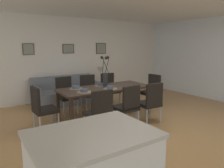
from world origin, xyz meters
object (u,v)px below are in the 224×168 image
sofa (66,94)px  bowl_near_left (84,90)px  dining_chair_head_east (151,89)px  side_table (101,91)px  dining_chair_far_right (89,90)px  dining_chair_mid_right (109,87)px  dining_chair_far_left (128,105)px  bowl_far_right (101,84)px  framed_picture_center (68,49)px  dining_chair_near_right (66,93)px  dining_chair_mid_left (151,101)px  bowl_near_right (76,87)px  dining_chair_near_left (99,111)px  framed_picture_right (101,48)px  dining_table (105,90)px  centerpiece_vase (105,75)px  table_lamp (101,71)px  framed_picture_left (28,49)px  bowl_far_left (110,87)px  dining_chair_head_west (42,106)px

sofa → bowl_near_left: bearing=-99.9°
dining_chair_head_east → side_table: dining_chair_head_east is taller
dining_chair_far_right → dining_chair_mid_right: 0.67m
dining_chair_far_left → bowl_far_right: dining_chair_far_left is taller
dining_chair_head_east → framed_picture_center: bearing=124.8°
bowl_near_left → side_table: (1.50, 1.87, -0.52)m
dining_chair_near_right → dining_chair_mid_left: bearing=-54.0°
dining_chair_far_right → side_table: bearing=43.5°
bowl_near_right → bowl_far_right: same height
dining_chair_mid_left → bowl_near_left: 1.48m
framed_picture_center → bowl_near_right: bearing=-108.0°
bowl_far_right → side_table: 1.76m
dining_chair_near_left → framed_picture_right: 3.81m
dining_table → dining_chair_far_left: dining_chair_far_left is taller
dining_chair_mid_left → bowl_far_right: bearing=119.8°
centerpiece_vase → table_lamp: size_ratio=1.44×
dining_chair_near_right → bowl_near_left: size_ratio=5.41×
dining_chair_mid_right → framed_picture_center: bearing=116.9°
bowl_near_left → sofa: 2.05m
dining_chair_mid_right → dining_chair_far_right: bearing=-179.0°
dining_chair_near_right → framed_picture_left: 1.84m
sofa → bowl_far_left: bearing=-80.8°
bowl_far_left → framed_picture_right: framed_picture_right is taller
centerpiece_vase → bowl_near_left: centerpiece_vase is taller
dining_chair_far_left → sofa: (-0.34, 2.60, -0.23)m
sofa → framed_picture_left: size_ratio=5.86×
bowl_far_left → dining_table: bearing=90.0°
dining_chair_head_west → centerpiece_vase: size_ratio=1.25×
bowl_near_left → bowl_far_left: 0.66m
bowl_near_right → side_table: bearing=44.1°
dining_chair_near_right → table_lamp: (1.50, 0.78, 0.38)m
framed_picture_center → table_lamp: bearing=-34.4°
side_table → framed_picture_center: bearing=145.6°
dining_chair_head_west → bowl_far_left: (1.51, -0.20, 0.27)m
dining_chair_near_left → dining_chair_near_right: bearing=89.2°
dining_chair_mid_left → framed_picture_right: framed_picture_right is taller
bowl_near_left → bowl_near_right: bearing=90.0°
dining_chair_far_left → side_table: (0.82, 2.51, -0.25)m
dining_chair_far_left → framed_picture_left: (-1.23, 3.09, 1.11)m
bowl_near_left → bowl_far_right: 0.78m
dining_table → dining_chair_mid_left: size_ratio=2.39×
sofa → framed_picture_right: 2.09m
dining_chair_head_west → framed_picture_left: (0.30, 2.24, 1.11)m
dining_table → centerpiece_vase: (0.00, 0.00, 0.35)m
dining_chair_far_right → bowl_near_left: size_ratio=5.41×
dining_chair_far_left → centerpiece_vase: 0.99m
framed_picture_right → sofa: bearing=-162.5°
dining_chair_far_right → framed_picture_left: size_ratio=2.82×
dining_chair_near_left → framed_picture_left: framed_picture_left is taller
dining_chair_far_left → table_lamp: (0.82, 2.51, 0.38)m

